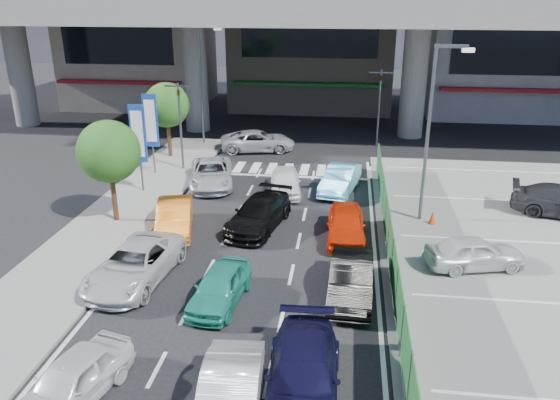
# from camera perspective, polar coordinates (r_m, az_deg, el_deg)

# --- Properties ---
(ground) EXTENTS (120.00, 120.00, 0.00)m
(ground) POSITION_cam_1_polar(r_m,az_deg,el_deg) (21.07, -3.18, -7.53)
(ground) COLOR black
(ground) RESTS_ON ground
(parking_lot) EXTENTS (12.00, 28.00, 0.06)m
(parking_lot) POSITION_cam_1_polar(r_m,az_deg,el_deg) (23.76, 25.06, -6.08)
(parking_lot) COLOR slate
(parking_lot) RESTS_ON ground
(sidewalk_left) EXTENTS (4.00, 30.00, 0.12)m
(sidewalk_left) POSITION_cam_1_polar(r_m,az_deg,el_deg) (26.49, -16.68, -2.08)
(sidewalk_left) COLOR slate
(sidewalk_left) RESTS_ON ground
(fence_run) EXTENTS (0.16, 22.00, 1.80)m
(fence_run) POSITION_cam_1_polar(r_m,az_deg,el_deg) (21.33, 11.47, -4.85)
(fence_run) COLOR #1F5B29
(fence_run) RESTS_ON ground
(expressway) EXTENTS (64.00, 14.00, 10.75)m
(expressway) POSITION_cam_1_polar(r_m,az_deg,el_deg) (40.35, 2.43, 19.17)
(expressway) COLOR slate
(expressway) RESTS_ON ground
(building_west) EXTENTS (12.00, 10.90, 13.00)m
(building_west) POSITION_cam_1_polar(r_m,az_deg,el_deg) (53.92, -14.57, 16.60)
(building_west) COLOR gray
(building_west) RESTS_ON ground
(building_center) EXTENTS (14.00, 10.90, 15.00)m
(building_center) POSITION_cam_1_polar(r_m,az_deg,el_deg) (51.33, 3.52, 18.12)
(building_center) COLOR gray
(building_center) RESTS_ON ground
(building_east) EXTENTS (12.00, 10.90, 12.00)m
(building_east) POSITION_cam_1_polar(r_m,az_deg,el_deg) (51.85, 21.99, 15.08)
(building_east) COLOR gray
(building_east) RESTS_ON ground
(traffic_light_left) EXTENTS (1.60, 1.24, 5.20)m
(traffic_light_left) POSITION_cam_1_polar(r_m,az_deg,el_deg) (32.28, -10.50, 9.75)
(traffic_light_left) COLOR #595B60
(traffic_light_left) RESTS_ON ground
(traffic_light_right) EXTENTS (1.60, 1.24, 5.20)m
(traffic_light_right) POSITION_cam_1_polar(r_m,az_deg,el_deg) (37.74, 10.42, 11.35)
(traffic_light_right) COLOR #595B60
(traffic_light_right) RESTS_ON ground
(street_lamp_right) EXTENTS (1.65, 0.22, 8.00)m
(street_lamp_right) POSITION_cam_1_polar(r_m,az_deg,el_deg) (25.03, 15.72, 8.05)
(street_lamp_right) COLOR #595B60
(street_lamp_right) RESTS_ON ground
(street_lamp_left) EXTENTS (1.65, 0.22, 8.00)m
(street_lamp_left) POSITION_cam_1_polar(r_m,az_deg,el_deg) (37.86, -8.04, 12.80)
(street_lamp_left) COLOR #595B60
(street_lamp_left) RESTS_ON ground
(signboard_near) EXTENTS (0.80, 0.14, 4.70)m
(signboard_near) POSITION_cam_1_polar(r_m,az_deg,el_deg) (29.12, -14.60, 6.45)
(signboard_near) COLOR #595B60
(signboard_near) RESTS_ON ground
(signboard_far) EXTENTS (0.80, 0.14, 4.70)m
(signboard_far) POSITION_cam_1_polar(r_m,az_deg,el_deg) (31.98, -13.34, 7.83)
(signboard_far) COLOR #595B60
(signboard_far) RESTS_ON ground
(tree_near) EXTENTS (2.80, 2.80, 4.80)m
(tree_near) POSITION_cam_1_polar(r_m,az_deg,el_deg) (25.42, -17.45, 4.83)
(tree_near) COLOR #382314
(tree_near) RESTS_ON ground
(tree_far) EXTENTS (2.80, 2.80, 4.80)m
(tree_far) POSITION_cam_1_polar(r_m,az_deg,el_deg) (35.21, -11.75, 9.67)
(tree_far) COLOR #382314
(tree_far) RESTS_ON ground
(van_white_back_left) EXTENTS (2.44, 4.05, 1.29)m
(van_white_back_left) POSITION_cam_1_polar(r_m,az_deg,el_deg) (15.77, -20.92, -17.24)
(van_white_back_left) COLOR silver
(van_white_back_left) RESTS_ON ground
(hatch_white_back_mid) EXTENTS (1.81, 4.30, 1.38)m
(hatch_white_back_mid) POSITION_cam_1_polar(r_m,az_deg,el_deg) (14.27, -5.31, -20.10)
(hatch_white_back_mid) COLOR silver
(hatch_white_back_mid) RESTS_ON ground
(minivan_navy_back) EXTENTS (2.09, 4.82, 1.38)m
(minivan_navy_back) POSITION_cam_1_polar(r_m,az_deg,el_deg) (14.94, 2.41, -17.83)
(minivan_navy_back) COLOR black
(minivan_navy_back) RESTS_ON ground
(sedan_white_mid_left) EXTENTS (2.80, 5.18, 1.38)m
(sedan_white_mid_left) POSITION_cam_1_polar(r_m,az_deg,el_deg) (20.80, -14.93, -6.51)
(sedan_white_mid_left) COLOR silver
(sedan_white_mid_left) RESTS_ON ground
(taxi_teal_mid) EXTENTS (1.87, 3.81, 1.25)m
(taxi_teal_mid) POSITION_cam_1_polar(r_m,az_deg,el_deg) (18.94, -6.30, -8.98)
(taxi_teal_mid) COLOR teal
(taxi_teal_mid) RESTS_ON ground
(hatch_black_mid_right) EXTENTS (1.59, 4.23, 1.38)m
(hatch_black_mid_right) POSITION_cam_1_polar(r_m,az_deg,el_deg) (19.32, 7.45, -8.17)
(hatch_black_mid_right) COLOR black
(hatch_black_mid_right) RESTS_ON ground
(taxi_orange_left) EXTENTS (2.43, 4.42, 1.38)m
(taxi_orange_left) POSITION_cam_1_polar(r_m,az_deg,el_deg) (24.59, -10.96, -1.77)
(taxi_orange_left) COLOR orange
(taxi_orange_left) RESTS_ON ground
(sedan_black_mid) EXTENTS (2.86, 5.01, 1.37)m
(sedan_black_mid) POSITION_cam_1_polar(r_m,az_deg,el_deg) (24.55, -2.21, -1.44)
(sedan_black_mid) COLOR black
(sedan_black_mid) RESTS_ON ground
(taxi_orange_right) EXTENTS (1.75, 4.10, 1.38)m
(taxi_orange_right) POSITION_cam_1_polar(r_m,az_deg,el_deg) (23.56, 6.93, -2.56)
(taxi_orange_right) COLOR red
(taxi_orange_right) RESTS_ON ground
(wagon_silver_front_left) EXTENTS (3.30, 5.29, 1.36)m
(wagon_silver_front_left) POSITION_cam_1_polar(r_m,az_deg,el_deg) (30.19, -7.21, 2.76)
(wagon_silver_front_left) COLOR #B0B4B8
(wagon_silver_front_left) RESTS_ON ground
(sedan_white_front_mid) EXTENTS (2.05, 4.01, 1.30)m
(sedan_white_front_mid) POSITION_cam_1_polar(r_m,az_deg,el_deg) (28.77, 0.57, 1.94)
(sedan_white_front_mid) COLOR white
(sedan_white_front_mid) RESTS_ON ground
(kei_truck_front_right) EXTENTS (2.31, 4.40, 1.38)m
(kei_truck_front_right) POSITION_cam_1_polar(r_m,az_deg,el_deg) (29.18, 6.32, 2.17)
(kei_truck_front_right) COLOR #66CAF6
(kei_truck_front_right) RESTS_ON ground
(crossing_wagon_silver) EXTENTS (5.27, 3.25, 1.36)m
(crossing_wagon_silver) POSITION_cam_1_polar(r_m,az_deg,el_deg) (36.64, -2.34, 6.18)
(crossing_wagon_silver) COLOR #B5B6BE
(crossing_wagon_silver) RESTS_ON ground
(parked_sedan_white) EXTENTS (3.99, 2.35, 1.27)m
(parked_sedan_white) POSITION_cam_1_polar(r_m,az_deg,el_deg) (22.24, 19.67, -5.19)
(parked_sedan_white) COLOR silver
(parked_sedan_white) RESTS_ON parking_lot
(traffic_cone) EXTENTS (0.40, 0.40, 0.63)m
(traffic_cone) POSITION_cam_1_polar(r_m,az_deg,el_deg) (25.88, 15.63, -1.77)
(traffic_cone) COLOR red
(traffic_cone) RESTS_ON parking_lot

